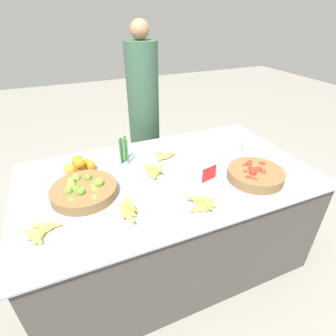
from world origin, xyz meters
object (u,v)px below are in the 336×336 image
metal_bowl (225,142)px  vendor_person (144,122)px  price_sign (209,174)px  tomato_basket (255,174)px  lime_bowl (84,190)px

metal_bowl → vendor_person: (-0.42, 0.71, -0.03)m
price_sign → vendor_person: 1.07m
metal_bowl → price_sign: bearing=-135.0°
metal_bowl → tomato_basket: bearing=-100.2°
vendor_person → tomato_basket: bearing=-73.8°
lime_bowl → tomato_basket: lime_bowl is taller
lime_bowl → vendor_person: size_ratio=0.23×
lime_bowl → metal_bowl: (1.10, 0.21, 0.01)m
price_sign → vendor_person: bearing=79.8°
price_sign → metal_bowl: bearing=31.2°
tomato_basket → lime_bowl: bearing=166.3°
tomato_basket → metal_bowl: tomato_basket is taller
tomato_basket → vendor_person: bearing=106.2°
lime_bowl → price_sign: (0.74, -0.15, 0.01)m
price_sign → lime_bowl: bearing=155.2°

